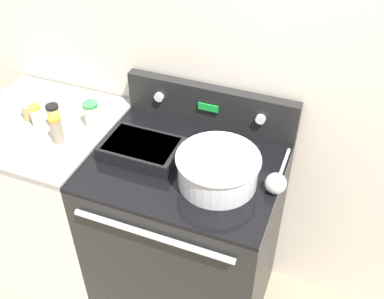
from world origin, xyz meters
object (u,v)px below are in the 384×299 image
(ladle, at_px, (276,182))
(spice_jar_green_cap, at_px, (91,114))
(mixing_bowl, at_px, (218,168))
(spice_jar_black_cap, at_px, (54,116))
(spice_jar_white_cap, at_px, (29,110))
(spice_jar_yellow_cap, at_px, (37,116))
(spice_jar_orange_cap, at_px, (56,129))
(casserole_dish, at_px, (141,148))

(ladle, height_order, spice_jar_green_cap, spice_jar_green_cap)
(mixing_bowl, xyz_separation_m, spice_jar_black_cap, (-0.76, 0.06, -0.00))
(ladle, distance_m, spice_jar_white_cap, 1.12)
(spice_jar_green_cap, relative_size, spice_jar_white_cap, 1.38)
(mixing_bowl, relative_size, spice_jar_black_cap, 2.79)
(spice_jar_green_cap, xyz_separation_m, spice_jar_yellow_cap, (-0.21, -0.10, -0.00))
(mixing_bowl, bearing_deg, ladle, 10.72)
(spice_jar_orange_cap, distance_m, spice_jar_white_cap, 0.23)
(mixing_bowl, distance_m, spice_jar_green_cap, 0.63)
(spice_jar_orange_cap, bearing_deg, mixing_bowl, 1.45)
(spice_jar_green_cap, distance_m, spice_jar_yellow_cap, 0.23)
(casserole_dish, bearing_deg, spice_jar_orange_cap, -171.14)
(spice_jar_white_cap, bearing_deg, casserole_dish, -3.64)
(casserole_dish, xyz_separation_m, spice_jar_yellow_cap, (-0.49, -0.00, 0.03))
(spice_jar_black_cap, distance_m, spice_jar_white_cap, 0.15)
(spice_jar_white_cap, bearing_deg, spice_jar_orange_cap, -23.66)
(spice_jar_black_cap, xyz_separation_m, spice_jar_white_cap, (-0.14, 0.02, -0.02))
(mixing_bowl, bearing_deg, spice_jar_green_cap, 168.10)
(ladle, bearing_deg, spice_jar_green_cap, 173.86)
(mixing_bowl, xyz_separation_m, spice_jar_orange_cap, (-0.69, -0.02, 0.00))
(spice_jar_orange_cap, distance_m, spice_jar_black_cap, 0.10)
(ladle, bearing_deg, spice_jar_black_cap, 178.96)
(ladle, distance_m, spice_jar_yellow_cap, 1.04)
(spice_jar_green_cap, relative_size, spice_jar_orange_cap, 0.97)
(casserole_dish, xyz_separation_m, spice_jar_green_cap, (-0.28, 0.09, 0.04))
(spice_jar_black_cap, relative_size, spice_jar_white_cap, 1.36)
(spice_jar_black_cap, relative_size, spice_jar_yellow_cap, 1.04)
(spice_jar_orange_cap, height_order, spice_jar_black_cap, spice_jar_orange_cap)
(casserole_dish, relative_size, spice_jar_yellow_cap, 2.87)
(spice_jar_orange_cap, bearing_deg, spice_jar_black_cap, 130.20)
(mixing_bowl, distance_m, spice_jar_orange_cap, 0.69)
(spice_jar_yellow_cap, bearing_deg, mixing_bowl, -2.32)
(casserole_dish, bearing_deg, spice_jar_white_cap, 176.36)
(mixing_bowl, height_order, casserole_dish, mixing_bowl)
(spice_jar_green_cap, distance_m, spice_jar_white_cap, 0.29)
(casserole_dish, relative_size, spice_jar_green_cap, 2.73)
(spice_jar_yellow_cap, bearing_deg, spice_jar_white_cap, 151.19)
(ladle, xyz_separation_m, spice_jar_green_cap, (-0.83, 0.09, 0.03))
(spice_jar_white_cap, bearing_deg, mixing_bowl, -4.70)
(casserole_dish, bearing_deg, spice_jar_black_cap, 177.26)
(spice_jar_green_cap, height_order, spice_jar_yellow_cap, spice_jar_green_cap)
(spice_jar_green_cap, distance_m, spice_jar_orange_cap, 0.17)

